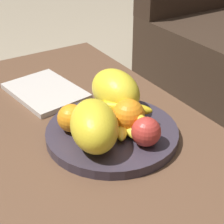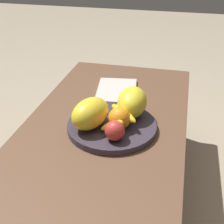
{
  "view_description": "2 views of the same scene",
  "coord_description": "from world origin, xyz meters",
  "px_view_note": "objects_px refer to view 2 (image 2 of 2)",
  "views": [
    {
      "loc": [
        0.69,
        -0.38,
        0.95
      ],
      "look_at": [
        0.03,
        0.04,
        0.48
      ],
      "focal_mm": 58.81,
      "sensor_mm": 36.0,
      "label": 1
    },
    {
      "loc": [
        0.99,
        0.27,
        1.05
      ],
      "look_at": [
        0.03,
        0.04,
        0.48
      ],
      "focal_mm": 49.67,
      "sensor_mm": 36.0,
      "label": 2
    }
  ],
  "objects_px": {
    "orange_front": "(120,118)",
    "melon_smaller_beside": "(132,102)",
    "orange_left": "(93,106)",
    "coffee_table": "(105,133)",
    "banana_bunch": "(120,119)",
    "apple_front": "(115,131)",
    "melon_large_front": "(90,113)",
    "fruit_bowl": "(112,126)",
    "magazine": "(117,91)"
  },
  "relations": [
    {
      "from": "melon_large_front",
      "to": "orange_front",
      "type": "bearing_deg",
      "value": 97.53
    },
    {
      "from": "orange_front",
      "to": "melon_smaller_beside",
      "type": "bearing_deg",
      "value": 165.31
    },
    {
      "from": "coffee_table",
      "to": "melon_large_front",
      "type": "distance_m",
      "value": 0.14
    },
    {
      "from": "magazine",
      "to": "orange_left",
      "type": "bearing_deg",
      "value": -16.22
    },
    {
      "from": "banana_bunch",
      "to": "orange_front",
      "type": "bearing_deg",
      "value": 4.06
    },
    {
      "from": "orange_left",
      "to": "apple_front",
      "type": "bearing_deg",
      "value": 39.56
    },
    {
      "from": "fruit_bowl",
      "to": "melon_smaller_beside",
      "type": "bearing_deg",
      "value": 142.84
    },
    {
      "from": "coffee_table",
      "to": "orange_left",
      "type": "height_order",
      "value": "orange_left"
    },
    {
      "from": "fruit_bowl",
      "to": "banana_bunch",
      "type": "xyz_separation_m",
      "value": [
        0.01,
        0.03,
        0.04
      ]
    },
    {
      "from": "apple_front",
      "to": "fruit_bowl",
      "type": "bearing_deg",
      "value": -161.42
    },
    {
      "from": "melon_smaller_beside",
      "to": "orange_front",
      "type": "xyz_separation_m",
      "value": [
        0.1,
        -0.03,
        -0.02
      ]
    },
    {
      "from": "orange_front",
      "to": "orange_left",
      "type": "bearing_deg",
      "value": -120.72
    },
    {
      "from": "melon_large_front",
      "to": "apple_front",
      "type": "relative_size",
      "value": 2.36
    },
    {
      "from": "coffee_table",
      "to": "banana_bunch",
      "type": "bearing_deg",
      "value": 61.08
    },
    {
      "from": "fruit_bowl",
      "to": "melon_large_front",
      "type": "relative_size",
      "value": 2.02
    },
    {
      "from": "fruit_bowl",
      "to": "melon_smaller_beside",
      "type": "xyz_separation_m",
      "value": [
        -0.08,
        0.06,
        0.07
      ]
    },
    {
      "from": "orange_front",
      "to": "fruit_bowl",
      "type": "bearing_deg",
      "value": -125.12
    },
    {
      "from": "orange_left",
      "to": "melon_large_front",
      "type": "bearing_deg",
      "value": 10.76
    },
    {
      "from": "orange_front",
      "to": "orange_left",
      "type": "height_order",
      "value": "orange_front"
    },
    {
      "from": "orange_left",
      "to": "coffee_table",
      "type": "bearing_deg",
      "value": 69.5
    },
    {
      "from": "melon_smaller_beside",
      "to": "orange_front",
      "type": "height_order",
      "value": "melon_smaller_beside"
    },
    {
      "from": "melon_smaller_beside",
      "to": "orange_front",
      "type": "relative_size",
      "value": 2.0
    },
    {
      "from": "apple_front",
      "to": "coffee_table",
      "type": "bearing_deg",
      "value": -151.39
    },
    {
      "from": "melon_large_front",
      "to": "banana_bunch",
      "type": "xyz_separation_m",
      "value": [
        -0.03,
        0.1,
        -0.02
      ]
    },
    {
      "from": "orange_left",
      "to": "apple_front",
      "type": "height_order",
      "value": "same"
    },
    {
      "from": "apple_front",
      "to": "banana_bunch",
      "type": "xyz_separation_m",
      "value": [
        -0.09,
        -0.0,
        -0.0
      ]
    },
    {
      "from": "coffee_table",
      "to": "banana_bunch",
      "type": "height_order",
      "value": "banana_bunch"
    },
    {
      "from": "melon_large_front",
      "to": "magazine",
      "type": "distance_m",
      "value": 0.36
    },
    {
      "from": "melon_large_front",
      "to": "melon_smaller_beside",
      "type": "bearing_deg",
      "value": 131.57
    },
    {
      "from": "fruit_bowl",
      "to": "orange_front",
      "type": "distance_m",
      "value": 0.07
    },
    {
      "from": "fruit_bowl",
      "to": "melon_smaller_beside",
      "type": "relative_size",
      "value": 2.04
    },
    {
      "from": "coffee_table",
      "to": "fruit_bowl",
      "type": "relative_size",
      "value": 3.65
    },
    {
      "from": "orange_left",
      "to": "magazine",
      "type": "relative_size",
      "value": 0.28
    },
    {
      "from": "coffee_table",
      "to": "orange_left",
      "type": "distance_m",
      "value": 0.12
    },
    {
      "from": "melon_large_front",
      "to": "orange_left",
      "type": "relative_size",
      "value": 2.37
    },
    {
      "from": "apple_front",
      "to": "melon_large_front",
      "type": "bearing_deg",
      "value": -119.96
    },
    {
      "from": "orange_front",
      "to": "magazine",
      "type": "distance_m",
      "value": 0.35
    },
    {
      "from": "orange_front",
      "to": "apple_front",
      "type": "distance_m",
      "value": 0.07
    },
    {
      "from": "fruit_bowl",
      "to": "melon_large_front",
      "type": "bearing_deg",
      "value": -62.44
    },
    {
      "from": "melon_smaller_beside",
      "to": "orange_left",
      "type": "bearing_deg",
      "value": -78.14
    },
    {
      "from": "orange_left",
      "to": "banana_bunch",
      "type": "distance_m",
      "value": 0.13
    },
    {
      "from": "melon_large_front",
      "to": "banana_bunch",
      "type": "height_order",
      "value": "melon_large_front"
    },
    {
      "from": "melon_large_front",
      "to": "orange_left",
      "type": "bearing_deg",
      "value": -169.24
    },
    {
      "from": "orange_left",
      "to": "apple_front",
      "type": "distance_m",
      "value": 0.19
    },
    {
      "from": "orange_left",
      "to": "apple_front",
      "type": "relative_size",
      "value": 1.0
    },
    {
      "from": "coffee_table",
      "to": "fruit_bowl",
      "type": "distance_m",
      "value": 0.07
    },
    {
      "from": "orange_front",
      "to": "magazine",
      "type": "bearing_deg",
      "value": -165.76
    },
    {
      "from": "apple_front",
      "to": "orange_left",
      "type": "bearing_deg",
      "value": -140.44
    },
    {
      "from": "fruit_bowl",
      "to": "banana_bunch",
      "type": "relative_size",
      "value": 2.01
    },
    {
      "from": "melon_large_front",
      "to": "apple_front",
      "type": "xyz_separation_m",
      "value": [
        0.06,
        0.11,
        -0.02
      ]
    }
  ]
}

